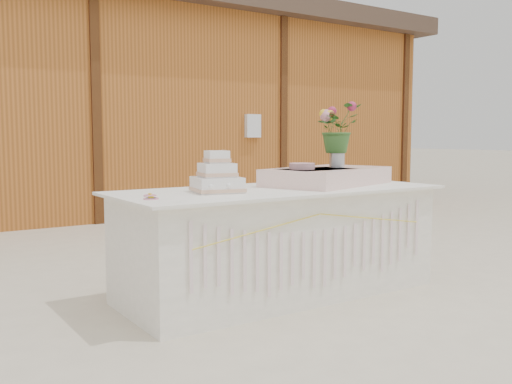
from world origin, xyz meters
The scene contains 9 objects.
ground centered at (0.00, 0.00, 0.00)m, with size 80.00×80.00×0.00m, color beige.
barn centered at (-0.01, 5.99, 1.68)m, with size 12.60×4.60×3.30m.
cake_table centered at (0.00, 0.00, 0.39)m, with size 2.40×1.00×0.77m.
wedding_cake centered at (-0.51, 0.01, 0.86)m, with size 0.37×0.37×0.28m.
pink_cake_stand centered at (0.23, 0.03, 0.87)m, with size 0.24×0.24×0.18m.
satin_runner centered at (0.50, 0.05, 0.83)m, with size 1.03×0.59×0.13m, color #FFD7CD.
flower_vase centered at (0.61, 0.07, 0.98)m, with size 0.12×0.12×0.16m, color silver.
bouquet centered at (0.61, 0.07, 1.25)m, with size 0.35×0.30×0.38m, color #315D25.
loose_flowers centered at (-1.06, 0.03, 0.78)m, with size 0.16×0.39×0.02m, color pink, non-canonical shape.
Camera 1 is at (-2.41, -3.29, 1.15)m, focal length 40.00 mm.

